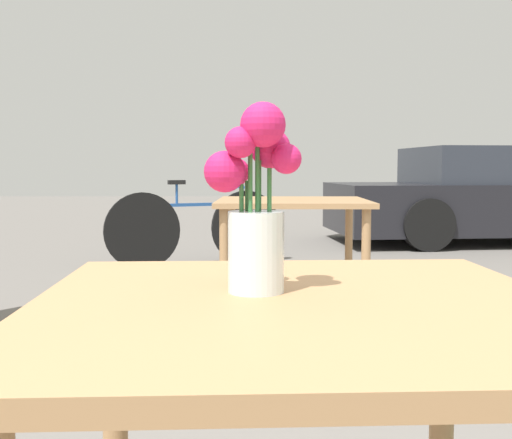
{
  "coord_description": "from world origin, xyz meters",
  "views": [
    {
      "loc": [
        -0.07,
        -0.94,
        0.94
      ],
      "look_at": [
        -0.07,
        0.05,
        0.86
      ],
      "focal_mm": 45.0,
      "sensor_mm": 36.0,
      "label": 1
    }
  ],
  "objects_px": {
    "flower_vase": "(255,209)",
    "table_back": "(292,217)",
    "table_front": "(300,378)",
    "bicycle": "(196,227)",
    "parked_car": "(512,197)"
  },
  "relations": [
    {
      "from": "flower_vase",
      "to": "table_back",
      "type": "relative_size",
      "value": 0.32
    },
    {
      "from": "table_front",
      "to": "flower_vase",
      "type": "xyz_separation_m",
      "value": [
        -0.07,
        0.05,
        0.25
      ]
    },
    {
      "from": "table_front",
      "to": "flower_vase",
      "type": "distance_m",
      "value": 0.26
    },
    {
      "from": "flower_vase",
      "to": "table_back",
      "type": "xyz_separation_m",
      "value": [
        0.22,
        2.85,
        -0.23
      ]
    },
    {
      "from": "bicycle",
      "to": "flower_vase",
      "type": "bearing_deg",
      "value": -83.63
    },
    {
      "from": "flower_vase",
      "to": "bicycle",
      "type": "relative_size",
      "value": 0.18
    },
    {
      "from": "flower_vase",
      "to": "bicycle",
      "type": "xyz_separation_m",
      "value": [
        -0.57,
        5.12,
        -0.51
      ]
    },
    {
      "from": "table_front",
      "to": "table_back",
      "type": "xyz_separation_m",
      "value": [
        0.15,
        2.9,
        0.02
      ]
    },
    {
      "from": "table_front",
      "to": "bicycle",
      "type": "height_order",
      "value": "bicycle"
    },
    {
      "from": "flower_vase",
      "to": "parked_car",
      "type": "bearing_deg",
      "value": 65.54
    },
    {
      "from": "table_front",
      "to": "parked_car",
      "type": "xyz_separation_m",
      "value": [
        3.19,
        7.21,
        -0.06
      ]
    },
    {
      "from": "flower_vase",
      "to": "bicycle",
      "type": "height_order",
      "value": "flower_vase"
    },
    {
      "from": "table_back",
      "to": "parked_car",
      "type": "relative_size",
      "value": 0.19
    },
    {
      "from": "bicycle",
      "to": "parked_car",
      "type": "height_order",
      "value": "parked_car"
    },
    {
      "from": "flower_vase",
      "to": "table_front",
      "type": "bearing_deg",
      "value": -37.02
    }
  ]
}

